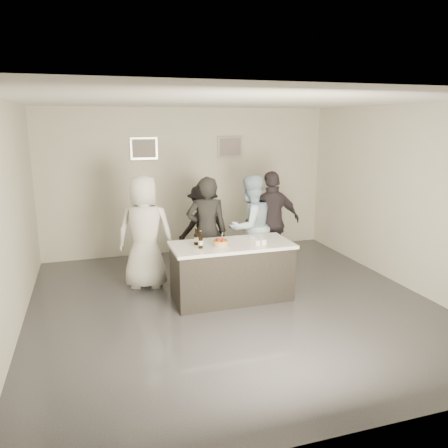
% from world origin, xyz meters
% --- Properties ---
extents(floor, '(6.00, 6.00, 0.00)m').
position_xyz_m(floor, '(0.00, 0.00, 0.00)').
color(floor, '#3D3D42').
rests_on(floor, ground).
extents(ceiling, '(6.00, 6.00, 0.00)m').
position_xyz_m(ceiling, '(0.00, 0.00, 3.00)').
color(ceiling, white).
extents(wall_back, '(6.00, 0.04, 3.00)m').
position_xyz_m(wall_back, '(0.00, 3.00, 1.50)').
color(wall_back, beige).
rests_on(wall_back, ground).
extents(wall_front, '(6.00, 0.04, 3.00)m').
position_xyz_m(wall_front, '(0.00, -3.00, 1.50)').
color(wall_front, beige).
rests_on(wall_front, ground).
extents(wall_left, '(0.04, 6.00, 3.00)m').
position_xyz_m(wall_left, '(-3.00, 0.00, 1.50)').
color(wall_left, beige).
rests_on(wall_left, ground).
extents(wall_right, '(0.04, 6.00, 3.00)m').
position_xyz_m(wall_right, '(3.00, 0.00, 1.50)').
color(wall_right, beige).
rests_on(wall_right, ground).
extents(picture_left, '(0.54, 0.04, 0.44)m').
position_xyz_m(picture_left, '(-0.90, 2.97, 2.20)').
color(picture_left, '#B2B2B7').
rests_on(picture_left, wall_back).
extents(picture_right, '(0.54, 0.04, 0.44)m').
position_xyz_m(picture_right, '(0.90, 2.97, 2.20)').
color(picture_right, '#B2B2B7').
rests_on(picture_right, wall_back).
extents(bar_counter, '(1.86, 0.86, 0.90)m').
position_xyz_m(bar_counter, '(0.04, 0.23, 0.45)').
color(bar_counter, white).
rests_on(bar_counter, ground).
extents(cake, '(0.22, 0.22, 0.07)m').
position_xyz_m(cake, '(-0.16, 0.16, 0.94)').
color(cake, orange).
rests_on(cake, bar_counter).
extents(beer_bottle_a, '(0.07, 0.07, 0.26)m').
position_xyz_m(beer_bottle_a, '(-0.50, 0.33, 1.03)').
color(beer_bottle_a, black).
rests_on(beer_bottle_a, bar_counter).
extents(beer_bottle_b, '(0.07, 0.07, 0.26)m').
position_xyz_m(beer_bottle_b, '(-0.48, 0.12, 1.03)').
color(beer_bottle_b, black).
rests_on(beer_bottle_b, bar_counter).
extents(tumbler_cluster, '(0.19, 0.30, 0.08)m').
position_xyz_m(tumbler_cluster, '(0.44, 0.15, 0.94)').
color(tumbler_cluster, yellow).
rests_on(tumbler_cluster, bar_counter).
extents(candles, '(0.24, 0.08, 0.01)m').
position_xyz_m(candles, '(-0.26, -0.05, 0.90)').
color(candles, pink).
rests_on(candles, bar_counter).
extents(person_main_black, '(0.76, 0.58, 1.86)m').
position_xyz_m(person_main_black, '(-0.16, 0.95, 0.93)').
color(person_main_black, black).
rests_on(person_main_black, ground).
extents(person_main_blue, '(1.08, 0.96, 1.84)m').
position_xyz_m(person_main_blue, '(0.67, 1.09, 0.92)').
color(person_main_blue, '#AECCE4').
rests_on(person_main_blue, ground).
extents(person_guest_left, '(1.06, 0.85, 1.90)m').
position_xyz_m(person_guest_left, '(-1.16, 1.15, 0.95)').
color(person_guest_left, silver).
rests_on(person_guest_left, ground).
extents(person_guest_right, '(1.11, 0.51, 1.86)m').
position_xyz_m(person_guest_right, '(1.15, 1.25, 0.93)').
color(person_guest_right, '#302A32').
rests_on(person_guest_right, ground).
extents(person_guest_back, '(1.15, 0.86, 1.58)m').
position_xyz_m(person_guest_back, '(0.01, 1.88, 0.79)').
color(person_guest_back, black).
rests_on(person_guest_back, ground).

